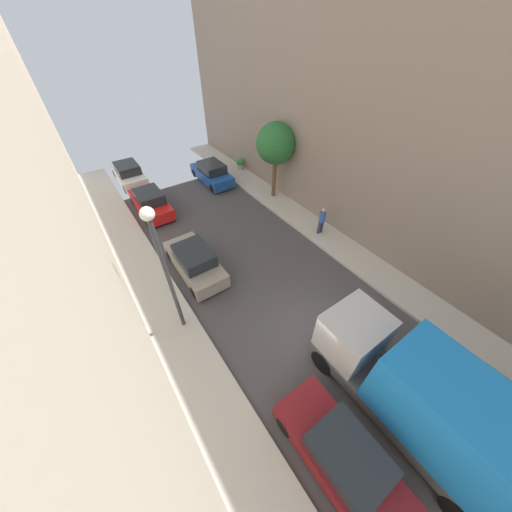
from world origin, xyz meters
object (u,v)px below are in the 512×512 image
at_px(parked_car_left_2, 342,456).
at_px(parked_car_left_4, 151,203).
at_px(delivery_truck, 422,398).
at_px(pedestrian, 322,220).
at_px(parked_car_left_5, 129,174).
at_px(lamp_post, 162,260).
at_px(potted_plant_0, 240,163).
at_px(parked_car_right_2, 212,173).
at_px(street_tree_1, 276,144).
at_px(parked_car_left_3, 195,262).

distance_m(parked_car_left_2, parked_car_left_4, 16.71).
distance_m(delivery_truck, pedestrian, 10.12).
xyz_separation_m(parked_car_left_5, lamp_post, (-1.90, -14.65, 3.30)).
bearing_deg(pedestrian, potted_plant_0, 86.08).
relative_size(parked_car_left_2, potted_plant_0, 4.37).
height_order(parked_car_left_5, parked_car_right_2, same).
height_order(parked_car_left_2, parked_car_right_2, same).
bearing_deg(parked_car_left_4, pedestrian, -47.53).
bearing_deg(lamp_post, parked_car_left_5, 82.61).
distance_m(parked_car_left_5, street_tree_1, 11.86).
distance_m(parked_car_left_5, delivery_truck, 22.39).
xyz_separation_m(delivery_truck, street_tree_1, (5.23, 13.96, 2.06)).
distance_m(parked_car_left_3, lamp_post, 4.67).
bearing_deg(parked_car_left_4, delivery_truck, -81.03).
bearing_deg(potted_plant_0, delivery_truck, -106.30).
bearing_deg(parked_car_left_5, lamp_post, -97.39).
xyz_separation_m(parked_car_right_2, potted_plant_0, (2.87, 0.44, -0.03)).
bearing_deg(parked_car_left_4, parked_car_left_2, -90.00).
bearing_deg(potted_plant_0, parked_car_left_4, -166.79).
bearing_deg(potted_plant_0, parked_car_left_3, -133.21).
distance_m(street_tree_1, potted_plant_0, 6.00).
height_order(parked_car_left_4, parked_car_left_5, same).
distance_m(parked_car_right_2, pedestrian, 10.01).
xyz_separation_m(street_tree_1, potted_plant_0, (0.33, 5.09, -3.16)).
bearing_deg(parked_car_left_3, delivery_truck, -75.24).
xyz_separation_m(delivery_truck, pedestrian, (4.87, 8.84, -0.71)).
height_order(parked_car_left_5, delivery_truck, delivery_truck).
relative_size(parked_car_left_4, delivery_truck, 0.64).
bearing_deg(parked_car_left_3, lamp_post, -125.09).
bearing_deg(delivery_truck, street_tree_1, 69.44).
bearing_deg(parked_car_right_2, parked_car_left_4, -164.49).
height_order(potted_plant_0, lamp_post, lamp_post).
xyz_separation_m(parked_car_left_2, parked_car_left_5, (0.00, 21.80, 0.00)).
distance_m(pedestrian, lamp_post, 10.00).
xyz_separation_m(street_tree_1, lamp_post, (-9.83, -6.41, 0.17)).
relative_size(parked_car_left_3, pedestrian, 2.44).
relative_size(pedestrian, potted_plant_0, 1.79).
height_order(parked_car_left_2, parked_car_left_3, same).
distance_m(parked_car_left_3, street_tree_1, 9.30).
xyz_separation_m(potted_plant_0, lamp_post, (-10.17, -11.51, 3.33)).
distance_m(parked_car_left_2, parked_car_left_5, 21.80).
relative_size(parked_car_right_2, street_tree_1, 0.84).
height_order(parked_car_left_4, potted_plant_0, parked_car_left_4).
bearing_deg(parked_car_left_5, parked_car_left_3, -90.00).
relative_size(pedestrian, street_tree_1, 0.34).
distance_m(parked_car_left_4, parked_car_left_5, 5.09).
bearing_deg(parked_car_left_5, street_tree_1, -46.07).
xyz_separation_m(parked_car_left_2, delivery_truck, (2.70, -0.40, 1.07)).
bearing_deg(pedestrian, parked_car_left_4, 132.47).
height_order(delivery_truck, pedestrian, delivery_truck).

